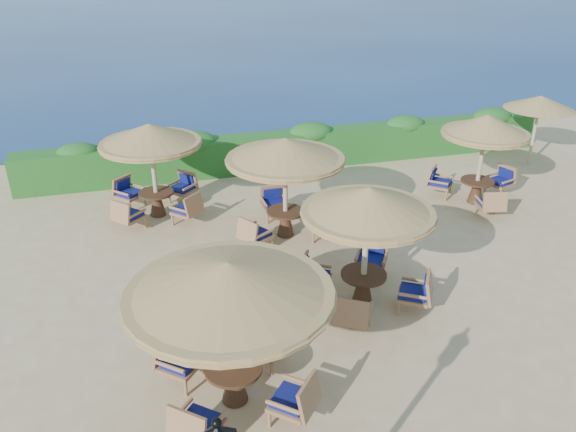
{
  "coord_description": "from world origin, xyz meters",
  "views": [
    {
      "loc": [
        -5.14,
        -10.23,
        6.87
      ],
      "look_at": [
        -2.07,
        0.86,
        1.3
      ],
      "focal_mm": 35.0,
      "sensor_mm": 36.0,
      "label": 1
    }
  ],
  "objects_px": {
    "cafe_set_3": "(152,154)",
    "cafe_set_5": "(484,144)",
    "extra_parasol": "(540,103)",
    "cafe_set_4": "(285,165)",
    "cafe_set_1": "(367,227)",
    "cafe_set_0": "(230,304)"
  },
  "relations": [
    {
      "from": "cafe_set_5",
      "to": "cafe_set_4",
      "type": "bearing_deg",
      "value": -175.18
    },
    {
      "from": "extra_parasol",
      "to": "cafe_set_3",
      "type": "distance_m",
      "value": 12.68
    },
    {
      "from": "cafe_set_0",
      "to": "cafe_set_4",
      "type": "distance_m",
      "value": 5.99
    },
    {
      "from": "extra_parasol",
      "to": "cafe_set_0",
      "type": "xyz_separation_m",
      "value": [
        -11.89,
        -8.33,
        -0.24
      ]
    },
    {
      "from": "cafe_set_3",
      "to": "cafe_set_5",
      "type": "relative_size",
      "value": 1.01
    },
    {
      "from": "extra_parasol",
      "to": "cafe_set_0",
      "type": "distance_m",
      "value": 14.52
    },
    {
      "from": "extra_parasol",
      "to": "cafe_set_3",
      "type": "xyz_separation_m",
      "value": [
        -12.66,
        -0.7,
        -0.36
      ]
    },
    {
      "from": "cafe_set_4",
      "to": "cafe_set_5",
      "type": "bearing_deg",
      "value": 4.82
    },
    {
      "from": "cafe_set_3",
      "to": "cafe_set_5",
      "type": "distance_m",
      "value": 9.22
    },
    {
      "from": "cafe_set_3",
      "to": "cafe_set_5",
      "type": "bearing_deg",
      "value": -10.18
    },
    {
      "from": "cafe_set_5",
      "to": "extra_parasol",
      "type": "bearing_deg",
      "value": 33.06
    },
    {
      "from": "extra_parasol",
      "to": "cafe_set_0",
      "type": "bearing_deg",
      "value": -145.01
    },
    {
      "from": "extra_parasol",
      "to": "cafe_set_0",
      "type": "relative_size",
      "value": 0.73
    },
    {
      "from": "extra_parasol",
      "to": "cafe_set_5",
      "type": "xyz_separation_m",
      "value": [
        -3.58,
        -2.33,
        -0.36
      ]
    },
    {
      "from": "cafe_set_1",
      "to": "cafe_set_4",
      "type": "relative_size",
      "value": 0.91
    },
    {
      "from": "cafe_set_4",
      "to": "cafe_set_5",
      "type": "relative_size",
      "value": 1.11
    },
    {
      "from": "cafe_set_1",
      "to": "cafe_set_4",
      "type": "bearing_deg",
      "value": 102.67
    },
    {
      "from": "extra_parasol",
      "to": "cafe_set_4",
      "type": "relative_size",
      "value": 0.8
    },
    {
      "from": "extra_parasol",
      "to": "cafe_set_4",
      "type": "height_order",
      "value": "cafe_set_4"
    },
    {
      "from": "cafe_set_0",
      "to": "cafe_set_4",
      "type": "height_order",
      "value": "same"
    },
    {
      "from": "extra_parasol",
      "to": "cafe_set_1",
      "type": "bearing_deg",
      "value": -144.56
    },
    {
      "from": "cafe_set_1",
      "to": "cafe_set_4",
      "type": "height_order",
      "value": "same"
    }
  ]
}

